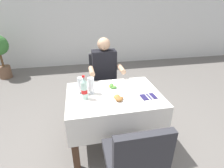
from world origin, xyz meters
TOP-DOWN VIEW (x-y plane):
  - ground_plane at (0.00, 0.00)m, footprint 11.00×11.00m
  - back_wall at (0.00, 3.50)m, footprint 11.00×0.12m
  - main_dining_table at (0.01, 0.12)m, footprint 1.10×0.81m
  - chair_far_diner_seat at (0.01, 0.92)m, footprint 0.44×0.50m
  - chair_near_camera_side at (0.01, -0.67)m, footprint 0.44×0.50m
  - seated_diner_far at (0.02, 0.81)m, footprint 0.50×0.46m
  - plate_near_camera at (0.04, -0.04)m, footprint 0.22×0.22m
  - plate_far_diner at (0.02, 0.26)m, footprint 0.25×0.25m
  - beer_glass_left at (-0.36, 0.21)m, footprint 0.07×0.07m
  - beer_glass_middle at (-0.24, 0.19)m, footprint 0.07×0.07m
  - cola_bottle_primary at (-0.33, 0.08)m, footprint 0.07×0.07m
  - napkin_cutlery_set at (0.38, -0.03)m, footprint 0.18×0.19m

SIDE VIEW (x-z plane):
  - ground_plane at x=0.00m, z-range 0.00..0.00m
  - chair_far_diner_seat at x=0.01m, z-range 0.07..1.04m
  - chair_near_camera_side at x=0.01m, z-range 0.07..1.04m
  - main_dining_table at x=0.01m, z-range 0.19..0.94m
  - seated_diner_far at x=0.02m, z-range 0.08..1.34m
  - napkin_cutlery_set at x=0.38m, z-range 0.74..0.75m
  - plate_far_diner at x=0.02m, z-range 0.73..0.79m
  - plate_near_camera at x=0.04m, z-range 0.73..0.79m
  - beer_glass_middle at x=-0.24m, z-range 0.74..0.94m
  - beer_glass_left at x=-0.36m, z-range 0.75..0.95m
  - cola_bottle_primary at x=-0.33m, z-range 0.72..1.00m
  - back_wall at x=0.00m, z-range 0.00..2.73m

